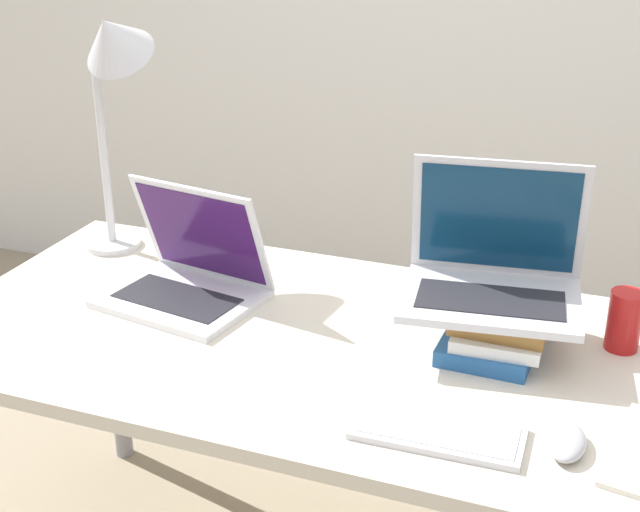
% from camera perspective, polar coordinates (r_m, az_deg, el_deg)
% --- Properties ---
extents(desk, '(1.63, 0.80, 0.70)m').
position_cam_1_polar(desk, '(1.83, 0.55, -7.17)').
color(desk, beige).
rests_on(desk, ground_plane).
extents(laptop_left, '(0.36, 0.30, 0.25)m').
position_cam_1_polar(laptop_left, '(1.97, -8.44, -1.31)').
color(laptop_left, silver).
rests_on(laptop_left, desk).
extents(book_stack, '(0.20, 0.28, 0.09)m').
position_cam_1_polar(book_stack, '(1.80, 11.45, -4.23)').
color(book_stack, '#235693').
rests_on(book_stack, desk).
extents(laptop_on_books, '(0.37, 0.30, 0.26)m').
position_cam_1_polar(laptop_on_books, '(1.77, 11.02, -1.02)').
color(laptop_on_books, silver).
rests_on(laptop_on_books, book_stack).
extents(wireless_keyboard, '(0.29, 0.13, 0.01)m').
position_cam_1_polar(wireless_keyboard, '(1.53, 7.57, -11.09)').
color(wireless_keyboard, silver).
rests_on(wireless_keyboard, desk).
extents(mouse, '(0.06, 0.11, 0.03)m').
position_cam_1_polar(mouse, '(1.53, 15.54, -11.42)').
color(mouse, '#B2B2B7').
rests_on(mouse, desk).
extents(soda_can, '(0.07, 0.07, 0.12)m').
position_cam_1_polar(soda_can, '(1.84, 18.90, -3.94)').
color(soda_can, red).
rests_on(soda_can, desk).
extents(desk_lamp, '(0.23, 0.20, 0.62)m').
position_cam_1_polar(desk_lamp, '(2.10, -13.20, 11.70)').
color(desk_lamp, silver).
rests_on(desk_lamp, desk).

